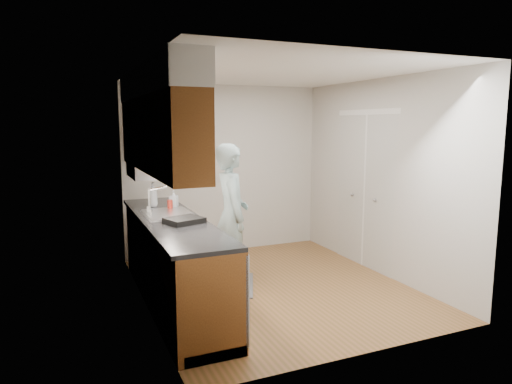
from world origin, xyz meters
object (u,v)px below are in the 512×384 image
at_px(soap_bottle_a, 153,194).
at_px(dish_rack, 184,220).
at_px(soap_bottle_b, 174,198).
at_px(soda_can, 170,205).
at_px(person, 231,206).

distance_m(soap_bottle_a, dish_rack, 1.10).
distance_m(soap_bottle_b, soda_can, 0.23).
height_order(person, soap_bottle_a, person).
bearing_deg(soap_bottle_a, person, -34.38).
relative_size(soap_bottle_b, soda_can, 1.68).
distance_m(person, soda_can, 0.72).
height_order(soap_bottle_b, dish_rack, soap_bottle_b).
distance_m(soda_can, dish_rack, 0.78).
height_order(soap_bottle_a, soap_bottle_b, soap_bottle_a).
xyz_separation_m(person, dish_rack, (-0.70, -0.53, -0.01)).
distance_m(person, soap_bottle_a, 0.99).
xyz_separation_m(soap_bottle_a, soda_can, (0.14, -0.31, -0.09)).
xyz_separation_m(soap_bottle_a, dish_rack, (0.11, -1.08, -0.12)).
height_order(soda_can, dish_rack, soda_can).
xyz_separation_m(person, soap_bottle_a, (-0.81, 0.55, 0.11)).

